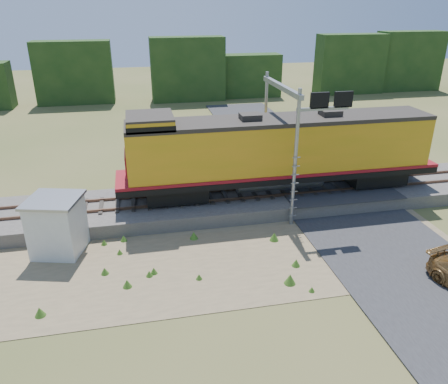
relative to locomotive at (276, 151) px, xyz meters
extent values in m
plane|color=#475123|center=(-3.12, -6.00, -3.42)|extent=(140.00, 140.00, 0.00)
cube|color=slate|center=(-3.12, 0.00, -3.02)|extent=(70.00, 5.00, 0.80)
cube|color=brown|center=(-3.12, -0.72, -2.54)|extent=(70.00, 0.10, 0.16)
cube|color=brown|center=(-3.12, 0.72, -2.54)|extent=(70.00, 0.10, 0.16)
cube|color=#8C7754|center=(-5.12, -5.50, -3.41)|extent=(26.00, 8.00, 0.03)
cube|color=#38383A|center=(3.88, 0.00, -2.59)|extent=(7.00, 5.20, 0.06)
cube|color=#38383A|center=(3.88, 16.00, -3.38)|extent=(7.00, 24.00, 0.08)
cube|color=#193714|center=(-3.12, 32.00, -0.17)|extent=(36.00, 3.00, 6.50)
cube|color=black|center=(-6.00, 0.00, -2.03)|extent=(3.48, 2.22, 0.87)
cube|color=black|center=(6.56, 0.00, -2.03)|extent=(3.48, 2.22, 0.87)
cube|color=black|center=(0.28, 0.00, -1.42)|extent=(19.33, 2.90, 0.35)
cylinder|color=gray|center=(0.28, 0.00, -1.88)|extent=(5.32, 1.16, 1.16)
cube|color=orange|center=(0.28, 0.00, 0.26)|extent=(17.88, 2.80, 3.00)
cube|color=maroon|center=(0.28, 0.00, -1.13)|extent=(19.33, 2.95, 0.17)
cube|color=#28231E|center=(0.28, 0.00, 1.87)|extent=(17.88, 2.85, 0.23)
cube|color=orange|center=(-7.26, 0.00, 2.09)|extent=(2.51, 2.80, 0.68)
cube|color=#28231E|center=(-7.26, 0.00, 2.47)|extent=(2.51, 2.85, 0.12)
cube|color=black|center=(-7.26, 0.00, 2.04)|extent=(2.56, 2.85, 0.34)
cube|color=maroon|center=(-8.71, 0.00, -0.08)|extent=(0.10, 1.93, 1.16)
cube|color=#28231E|center=(-1.65, 0.00, 2.09)|extent=(1.16, 0.97, 0.43)
cube|color=#28231E|center=(3.18, 0.00, 2.09)|extent=(1.16, 0.97, 0.43)
cube|color=silver|center=(-12.18, -3.24, -2.03)|extent=(2.72, 2.72, 2.78)
cube|color=gray|center=(-12.18, -3.24, -0.59)|extent=(2.99, 2.99, 0.13)
cylinder|color=gray|center=(0.11, -2.80, 0.37)|extent=(0.19, 0.19, 7.58)
cylinder|color=gray|center=(0.11, 2.80, 0.37)|extent=(0.19, 0.19, 7.58)
cube|color=gray|center=(0.11, 0.00, 3.73)|extent=(0.27, 6.20, 0.27)
cube|color=gray|center=(1.41, -2.80, 3.08)|extent=(2.82, 0.16, 0.16)
cube|color=black|center=(1.19, -2.80, 3.51)|extent=(0.97, 0.16, 0.81)
cube|color=black|center=(2.49, -2.80, 3.51)|extent=(0.97, 0.16, 0.81)
camera|label=1|loc=(-7.99, -23.40, 8.10)|focal=35.00mm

